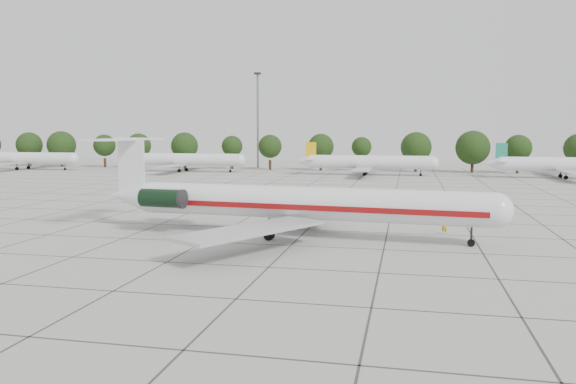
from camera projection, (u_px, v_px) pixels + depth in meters
name	position (u px, v px, depth m)	size (l,w,h in m)	color
ground	(307.00, 230.00, 56.68)	(260.00, 260.00, 0.00)	#A8A8A1
apron_joints	(328.00, 210.00, 71.26)	(170.00, 170.00, 0.02)	#383838
main_airliner	(283.00, 202.00, 53.14)	(39.59, 31.03, 9.29)	silver
ground_crew	(444.00, 226.00, 54.40)	(0.59, 0.39, 1.62)	gold
bg_airliner_a	(25.00, 158.00, 144.40)	(28.24, 27.20, 7.40)	silver
bg_airliner_b	(186.00, 160.00, 137.13)	(28.24, 27.20, 7.40)	silver
bg_airliner_c	(369.00, 162.00, 125.99)	(28.24, 27.20, 7.40)	silver
bg_airliner_d	(568.00, 165.00, 117.13)	(28.24, 27.20, 7.40)	silver
tree_line	(321.00, 147.00, 141.09)	(249.86, 8.44, 10.22)	#332114
floodlight_mast	(258.00, 115.00, 150.80)	(1.60, 1.60, 25.45)	slate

